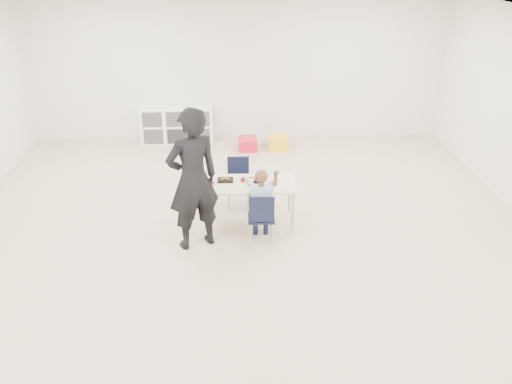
{
  "coord_description": "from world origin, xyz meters",
  "views": [
    {
      "loc": [
        -0.16,
        -5.91,
        3.65
      ],
      "look_at": [
        0.13,
        0.06,
        0.85
      ],
      "focal_mm": 38.0,
      "sensor_mm": 36.0,
      "label": 1
    }
  ],
  "objects_px": {
    "cubby_shelf": "(177,125)",
    "adult": "(193,180)",
    "child": "(261,203)",
    "table": "(249,202)",
    "chair_near": "(261,217)"
  },
  "relations": [
    {
      "from": "cubby_shelf",
      "to": "adult",
      "type": "distance_m",
      "value": 4.07
    },
    {
      "from": "child",
      "to": "cubby_shelf",
      "type": "relative_size",
      "value": 0.81
    },
    {
      "from": "child",
      "to": "adult",
      "type": "height_order",
      "value": "adult"
    },
    {
      "from": "table",
      "to": "adult",
      "type": "relative_size",
      "value": 0.71
    },
    {
      "from": "table",
      "to": "adult",
      "type": "height_order",
      "value": "adult"
    },
    {
      "from": "chair_near",
      "to": "adult",
      "type": "distance_m",
      "value": 1.03
    },
    {
      "from": "table",
      "to": "child",
      "type": "distance_m",
      "value": 0.62
    },
    {
      "from": "table",
      "to": "cubby_shelf",
      "type": "height_order",
      "value": "cubby_shelf"
    },
    {
      "from": "chair_near",
      "to": "cubby_shelf",
      "type": "distance_m",
      "value": 4.19
    },
    {
      "from": "table",
      "to": "adult",
      "type": "distance_m",
      "value": 1.13
    },
    {
      "from": "table",
      "to": "cubby_shelf",
      "type": "bearing_deg",
      "value": 111.84
    },
    {
      "from": "table",
      "to": "child",
      "type": "bearing_deg",
      "value": -74.63
    },
    {
      "from": "cubby_shelf",
      "to": "adult",
      "type": "relative_size",
      "value": 0.75
    },
    {
      "from": "chair_near",
      "to": "child",
      "type": "distance_m",
      "value": 0.21
    },
    {
      "from": "cubby_shelf",
      "to": "table",
      "type": "bearing_deg",
      "value": -69.38
    }
  ]
}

